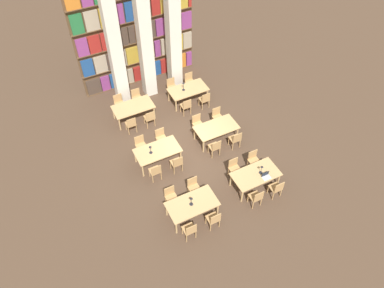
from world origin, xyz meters
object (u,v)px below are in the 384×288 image
object	(u,v)px
chair_1	(171,196)
chair_16	(131,124)
chair_0	(190,230)
chair_13	(198,123)
laptop	(266,176)
chair_3	(194,187)
pillar_left	(114,47)
chair_2	(214,219)
chair_12	(215,147)
pillar_center	(145,39)
chair_8	(155,171)
pillar_right	(173,31)
chair_18	(150,118)
chair_4	(256,197)
chair_7	(254,160)
reading_table_2	(158,151)
chair_20	(186,106)
chair_11	(161,137)
desk_lamp_1	(262,168)
desk_lamp_2	(150,148)
chair_9	(141,145)
reading_table_1	(256,175)
chair_23	(190,81)
desk_lamp_0	(191,200)
reading_table_3	(216,129)
chair_6	(276,188)
chair_14	(236,139)
desk_lamp_3	(183,85)
chair_15	(217,116)
reading_table_0	(192,205)
reading_table_4	(133,108)
chair_5	(234,168)
chair_22	(205,99)
chair_21	(172,86)
chair_17	(119,103)
chair_19	(137,97)

from	to	relation	value
chair_1	chair_16	distance (m)	4.22
chair_0	chair_13	size ratio (longest dim) A/B	1.00
laptop	chair_16	world-z (taller)	laptop
chair_3	chair_0	bearing A→B (deg)	58.86
pillar_left	chair_2	size ratio (longest dim) A/B	6.68
chair_3	chair_12	xyz separation A→B (m)	(1.70, 1.39, 0.00)
pillar_center	chair_8	world-z (taller)	pillar_center
pillar_center	chair_16	world-z (taller)	pillar_center
pillar_right	chair_18	bearing A→B (deg)	-136.01
chair_0	chair_4	size ratio (longest dim) A/B	1.00
chair_7	chair_18	xyz separation A→B (m)	(-2.78, 4.12, 0.00)
pillar_center	reading_table_2	xyz separation A→B (m)	(-1.42, -4.31, -2.35)
chair_20	chair_11	bearing A→B (deg)	-144.31
chair_0	desk_lamp_1	xyz separation A→B (m)	(3.43, 0.84, 0.51)
desk_lamp_2	chair_9	bearing A→B (deg)	100.70
pillar_right	chair_11	size ratio (longest dim) A/B	6.68
reading_table_1	pillar_right	bearing A→B (deg)	90.46
laptop	chair_23	bearing A→B (deg)	88.56
chair_3	chair_23	size ratio (longest dim) A/B	1.00
chair_7	reading_table_2	xyz separation A→B (m)	(-3.29, 2.02, 0.15)
chair_16	chair_23	size ratio (longest dim) A/B	1.00
pillar_left	chair_2	bearing A→B (deg)	-86.32
pillar_center	laptop	xyz separation A→B (m)	(1.69, -7.40, -2.24)
desk_lamp_0	chair_18	bearing A→B (deg)	84.77
reading_table_1	reading_table_3	world-z (taller)	same
chair_6	chair_11	size ratio (longest dim) A/B	1.00
desk_lamp_0	chair_14	world-z (taller)	desk_lamp_0
chair_0	chair_13	distance (m)	5.22
pillar_left	desk_lamp_3	size ratio (longest dim) A/B	13.19
chair_15	reading_table_0	bearing A→B (deg)	49.80
chair_16	reading_table_4	bearing A→B (deg)	61.93
chair_9	desk_lamp_3	xyz separation A→B (m)	(3.02, 2.12, 0.54)
chair_2	laptop	world-z (taller)	laptop
reading_table_3	chair_15	world-z (taller)	chair_15
chair_4	chair_18	bearing A→B (deg)	108.27
desk_lamp_1	chair_5	bearing A→B (deg)	128.69
reading_table_1	chair_23	bearing A→B (deg)	86.19
pillar_center	chair_6	distance (m)	8.48
chair_22	chair_16	bearing A→B (deg)	179.69
reading_table_2	chair_21	size ratio (longest dim) A/B	2.02
pillar_right	chair_11	bearing A→B (deg)	-123.16
chair_18	desk_lamp_2	bearing A→B (deg)	-110.74
laptop	chair_9	xyz separation A→B (m)	(-3.54, 3.87, -0.27)
chair_1	chair_14	size ratio (longest dim) A/B	1.00
desk_lamp_1	chair_2	bearing A→B (deg)	-161.46
chair_5	reading_table_4	world-z (taller)	chair_5
pillar_center	chair_6	bearing A→B (deg)	-76.60
chair_17	desk_lamp_0	bearing A→B (deg)	93.62
chair_18	chair_19	bearing A→B (deg)	90.00
pillar_left	chair_0	xyz separation A→B (m)	(-0.43, -7.97, -2.51)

